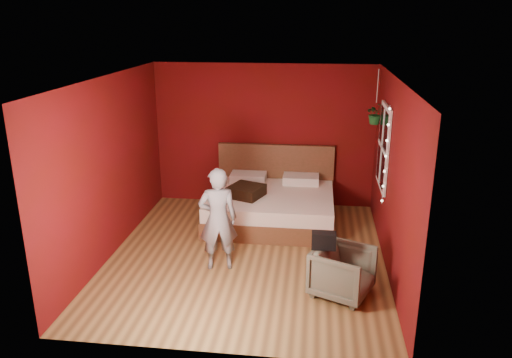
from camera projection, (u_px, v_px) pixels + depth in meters
name	position (u px, v px, depth m)	size (l,w,h in m)	color
floor	(247.00, 256.00, 7.39)	(4.50, 4.50, 0.00)	olive
room_walls	(246.00, 146.00, 6.87)	(4.04, 4.54, 2.62)	#630A11
window	(383.00, 147.00, 7.54)	(0.05, 0.97, 1.27)	white
fairy_lights	(386.00, 156.00, 7.05)	(0.04, 0.04, 1.45)	silver
bed	(272.00, 204.00, 8.59)	(2.11, 1.80, 1.16)	brown
person	(218.00, 219.00, 6.84)	(0.54, 0.35, 1.47)	gray
armchair	(343.00, 272.00, 6.28)	(0.68, 0.70, 0.64)	#61614C
handbag	(324.00, 240.00, 6.17)	(0.30, 0.15, 0.21)	black
throw_pillow	(246.00, 191.00, 8.27)	(0.51, 0.51, 0.18)	black
hanging_plant	(376.00, 113.00, 7.97)	(0.38, 0.36, 0.87)	silver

